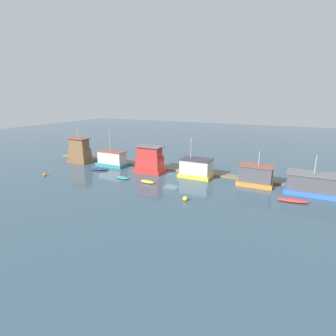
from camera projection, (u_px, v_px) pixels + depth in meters
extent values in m
plane|color=#385160|center=(170.00, 174.00, 48.62)|extent=(200.00, 200.00, 0.00)
cube|color=#846B4C|center=(177.00, 169.00, 51.19)|extent=(59.60, 1.84, 0.30)
cube|color=brown|center=(81.00, 161.00, 57.41)|extent=(5.05, 3.28, 0.58)
cube|color=brown|center=(80.00, 154.00, 57.01)|extent=(4.31, 2.55, 2.50)
cube|color=brown|center=(79.00, 143.00, 56.41)|extent=(3.87, 2.10, 2.13)
cube|color=brown|center=(79.00, 138.00, 56.11)|extent=(4.61, 2.85, 0.12)
cylinder|color=#B2B2B7|center=(77.00, 133.00, 55.87)|extent=(0.12, 0.12, 2.26)
cube|color=teal|center=(112.00, 164.00, 54.43)|extent=(6.30, 3.25, 0.61)
cube|color=beige|center=(112.00, 157.00, 54.04)|extent=(5.58, 2.52, 2.39)
cube|color=brown|center=(112.00, 151.00, 53.71)|extent=(5.88, 2.82, 0.12)
cylinder|color=#B2B2B7|center=(110.00, 141.00, 53.30)|extent=(0.12, 0.12, 4.18)
cube|color=red|center=(150.00, 170.00, 49.79)|extent=(5.58, 3.52, 0.64)
cube|color=red|center=(150.00, 163.00, 49.38)|extent=(4.72, 2.67, 2.43)
cube|color=red|center=(150.00, 152.00, 48.83)|extent=(4.24, 2.19, 1.85)
cube|color=slate|center=(150.00, 146.00, 48.57)|extent=(5.02, 2.97, 0.12)
cube|color=gold|center=(196.00, 175.00, 46.91)|extent=(5.75, 3.92, 0.63)
cube|color=beige|center=(196.00, 167.00, 46.50)|extent=(5.17, 3.34, 2.49)
cube|color=#38383D|center=(197.00, 159.00, 46.16)|extent=(5.47, 3.64, 0.12)
cylinder|color=#B2B2B7|center=(191.00, 148.00, 46.12)|extent=(0.12, 0.12, 3.75)
cube|color=orange|center=(255.00, 183.00, 42.53)|extent=(5.51, 3.57, 0.67)
cube|color=#4C4C51|center=(256.00, 173.00, 42.11)|extent=(4.96, 3.02, 2.52)
cube|color=brown|center=(257.00, 166.00, 41.77)|extent=(5.26, 3.32, 0.12)
cylinder|color=#B2B2B7|center=(259.00, 159.00, 41.33)|extent=(0.12, 0.12, 2.25)
cube|color=#3866B7|center=(311.00, 191.00, 38.74)|extent=(7.36, 4.12, 0.68)
cube|color=#4C4C51|center=(312.00, 182.00, 38.35)|extent=(6.79, 3.56, 2.28)
cube|color=slate|center=(314.00, 174.00, 38.04)|extent=(7.09, 3.86, 0.12)
cylinder|color=#B2B2B7|center=(316.00, 165.00, 37.64)|extent=(0.12, 0.12, 2.70)
ellipsoid|color=navy|center=(100.00, 169.00, 51.07)|extent=(3.89, 2.52, 0.48)
cube|color=#997F60|center=(100.00, 168.00, 51.03)|extent=(0.54, 1.19, 0.08)
ellipsoid|color=teal|center=(123.00, 178.00, 45.83)|extent=(2.77, 1.46, 0.36)
cube|color=#997F60|center=(123.00, 177.00, 45.80)|extent=(0.27, 0.99, 0.08)
ellipsoid|color=yellow|center=(148.00, 182.00, 43.48)|extent=(2.70, 1.24, 0.46)
cube|color=#997F60|center=(148.00, 181.00, 43.44)|extent=(0.23, 0.88, 0.08)
ellipsoid|color=red|center=(293.00, 200.00, 35.55)|extent=(4.10, 1.61, 0.46)
cube|color=#997F60|center=(293.00, 199.00, 35.51)|extent=(0.27, 0.96, 0.08)
sphere|color=orange|center=(45.00, 175.00, 47.24)|extent=(0.57, 0.57, 0.57)
sphere|color=yellow|center=(185.00, 199.00, 35.89)|extent=(0.70, 0.70, 0.70)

